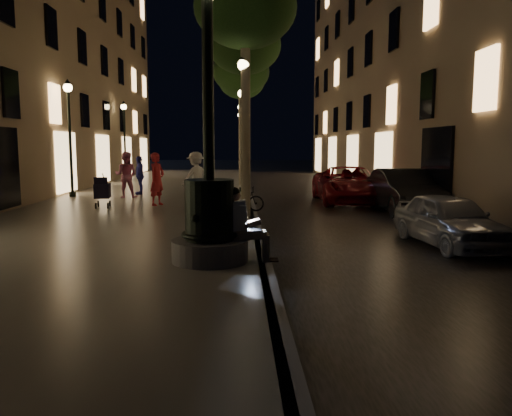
{
  "coord_description": "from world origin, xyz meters",
  "views": [
    {
      "loc": [
        -0.48,
        -6.99,
        2.3
      ],
      "look_at": [
        -0.12,
        3.0,
        1.05
      ],
      "focal_mm": 35.0,
      "sensor_mm": 36.0,
      "label": 1
    }
  ],
  "objects_px": {
    "tree_second": "(244,46)",
    "tree_third": "(241,73)",
    "pedestrian_blue": "(140,175)",
    "stroller": "(102,191)",
    "car_front": "(449,220)",
    "lamp_curb_a": "(244,114)",
    "tree_near": "(245,9)",
    "lamp_curb_d": "(240,134)",
    "seated_man_laptop": "(243,222)",
    "car_second": "(404,191)",
    "tree_far": "(242,81)",
    "pedestrian_white": "(196,177)",
    "lamp_curb_b": "(242,125)",
    "bicycle": "(241,199)",
    "lamp_left_b": "(69,123)",
    "pedestrian_pink": "(126,175)",
    "pedestrian_red": "(157,179)",
    "lamp_left_c": "(124,130)",
    "lamp_curb_c": "(241,131)",
    "car_third": "(349,185)",
    "fountain_lamppost": "(209,206)"
  },
  "relations": [
    {
      "from": "stroller",
      "to": "lamp_curb_b",
      "type": "bearing_deg",
      "value": 42.77
    },
    {
      "from": "seated_man_laptop",
      "to": "lamp_curb_a",
      "type": "height_order",
      "value": "lamp_curb_a"
    },
    {
      "from": "tree_near",
      "to": "lamp_curb_d",
      "type": "bearing_deg",
      "value": 90.12
    },
    {
      "from": "lamp_curb_c",
      "to": "car_third",
      "type": "xyz_separation_m",
      "value": [
        4.3,
        -11.0,
        -2.5
      ]
    },
    {
      "from": "fountain_lamppost",
      "to": "car_second",
      "type": "height_order",
      "value": "fountain_lamppost"
    },
    {
      "from": "lamp_curb_b",
      "to": "stroller",
      "type": "height_order",
      "value": "lamp_curb_b"
    },
    {
      "from": "pedestrian_blue",
      "to": "stroller",
      "type": "bearing_deg",
      "value": -20.88
    },
    {
      "from": "car_front",
      "to": "pedestrian_blue",
      "type": "bearing_deg",
      "value": 125.29
    },
    {
      "from": "lamp_curb_b",
      "to": "pedestrian_pink",
      "type": "relative_size",
      "value": 2.58
    },
    {
      "from": "lamp_curb_c",
      "to": "car_third",
      "type": "bearing_deg",
      "value": -68.65
    },
    {
      "from": "fountain_lamppost",
      "to": "pedestrian_red",
      "type": "relative_size",
      "value": 2.79
    },
    {
      "from": "car_third",
      "to": "lamp_curb_c",
      "type": "bearing_deg",
      "value": 112.83
    },
    {
      "from": "pedestrian_white",
      "to": "bicycle",
      "type": "relative_size",
      "value": 1.24
    },
    {
      "from": "lamp_left_b",
      "to": "bicycle",
      "type": "distance_m",
      "value": 8.98
    },
    {
      "from": "car_front",
      "to": "tree_near",
      "type": "bearing_deg",
      "value": 135.15
    },
    {
      "from": "tree_far",
      "to": "lamp_curb_a",
      "type": "bearing_deg",
      "value": -90.25
    },
    {
      "from": "fountain_lamppost",
      "to": "pedestrian_pink",
      "type": "distance_m",
      "value": 12.06
    },
    {
      "from": "tree_near",
      "to": "tree_far",
      "type": "height_order",
      "value": "tree_far"
    },
    {
      "from": "bicycle",
      "to": "pedestrian_pink",
      "type": "bearing_deg",
      "value": 51.64
    },
    {
      "from": "tree_second",
      "to": "tree_third",
      "type": "distance_m",
      "value": 6.0
    },
    {
      "from": "seated_man_laptop",
      "to": "car_front",
      "type": "height_order",
      "value": "seated_man_laptop"
    },
    {
      "from": "tree_near",
      "to": "bicycle",
      "type": "bearing_deg",
      "value": 98.3
    },
    {
      "from": "pedestrian_red",
      "to": "bicycle",
      "type": "height_order",
      "value": "pedestrian_red"
    },
    {
      "from": "pedestrian_pink",
      "to": "pedestrian_white",
      "type": "relative_size",
      "value": 0.99
    },
    {
      "from": "lamp_curb_d",
      "to": "pedestrian_pink",
      "type": "xyz_separation_m",
      "value": [
        -4.72,
        -18.62,
        -2.1
      ]
    },
    {
      "from": "lamp_left_c",
      "to": "lamp_curb_b",
      "type": "bearing_deg",
      "value": -48.41
    },
    {
      "from": "tree_second",
      "to": "pedestrian_blue",
      "type": "relative_size",
      "value": 4.43
    },
    {
      "from": "pedestrian_blue",
      "to": "fountain_lamppost",
      "type": "bearing_deg",
      "value": -0.77
    },
    {
      "from": "car_front",
      "to": "car_second",
      "type": "xyz_separation_m",
      "value": [
        0.83,
        5.6,
        0.15
      ]
    },
    {
      "from": "fountain_lamppost",
      "to": "seated_man_laptop",
      "type": "relative_size",
      "value": 3.82
    },
    {
      "from": "tree_third",
      "to": "lamp_curb_b",
      "type": "relative_size",
      "value": 1.5
    },
    {
      "from": "lamp_curb_d",
      "to": "tree_far",
      "type": "bearing_deg",
      "value": -89.24
    },
    {
      "from": "fountain_lamppost",
      "to": "car_third",
      "type": "height_order",
      "value": "fountain_lamppost"
    },
    {
      "from": "tree_far",
      "to": "lamp_curb_d",
      "type": "bearing_deg",
      "value": 90.76
    },
    {
      "from": "tree_second",
      "to": "lamp_curb_a",
      "type": "height_order",
      "value": "tree_second"
    },
    {
      "from": "seated_man_laptop",
      "to": "pedestrian_white",
      "type": "distance_m",
      "value": 10.25
    },
    {
      "from": "stroller",
      "to": "pedestrian_white",
      "type": "bearing_deg",
      "value": 26.12
    },
    {
      "from": "seated_man_laptop",
      "to": "car_second",
      "type": "bearing_deg",
      "value": 54.29
    },
    {
      "from": "lamp_curb_b",
      "to": "car_second",
      "type": "xyz_separation_m",
      "value": [
        5.5,
        -6.23,
        -2.48
      ]
    },
    {
      "from": "seated_man_laptop",
      "to": "car_second",
      "type": "relative_size",
      "value": 0.3
    },
    {
      "from": "lamp_left_b",
      "to": "stroller",
      "type": "distance_m",
      "value": 5.2
    },
    {
      "from": "seated_man_laptop",
      "to": "fountain_lamppost",
      "type": "bearing_deg",
      "value": 180.0
    },
    {
      "from": "tree_second",
      "to": "car_third",
      "type": "distance_m",
      "value": 7.07
    },
    {
      "from": "tree_near",
      "to": "car_third",
      "type": "bearing_deg",
      "value": 49.64
    },
    {
      "from": "tree_second",
      "to": "tree_far",
      "type": "bearing_deg",
      "value": 90.1
    },
    {
      "from": "tree_third",
      "to": "pedestrian_white",
      "type": "xyz_separation_m",
      "value": [
        -1.79,
        -7.9,
        -5.0
      ]
    },
    {
      "from": "pedestrian_white",
      "to": "pedestrian_blue",
      "type": "height_order",
      "value": "pedestrian_white"
    },
    {
      "from": "tree_near",
      "to": "lamp_curb_a",
      "type": "relative_size",
      "value": 1.52
    },
    {
      "from": "tree_far",
      "to": "pedestrian_red",
      "type": "distance_m",
      "value": 16.45
    },
    {
      "from": "lamp_left_c",
      "to": "lamp_curb_d",
      "type": "bearing_deg",
      "value": 48.41
    }
  ]
}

